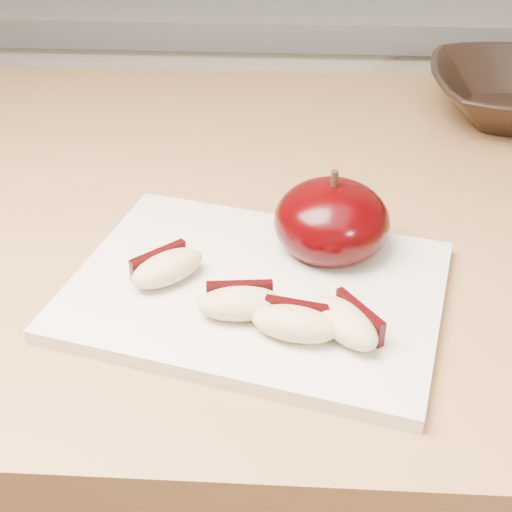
{
  "coord_description": "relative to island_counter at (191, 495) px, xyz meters",
  "views": [
    {
      "loc": [
        0.12,
        -0.07,
        1.23
      ],
      "look_at": [
        0.09,
        0.35,
        0.94
      ],
      "focal_mm": 50.0,
      "sensor_mm": 36.0,
      "label": 1
    }
  ],
  "objects": [
    {
      "name": "apple_wedge_d",
      "position": [
        0.16,
        -0.2,
        0.47
      ],
      "size": [
        0.06,
        0.07,
        0.02
      ],
      "rotation": [
        0.0,
        0.0,
        -0.95
      ],
      "color": "tan",
      "rests_on": "cutting_board"
    },
    {
      "name": "apple_wedge_a",
      "position": [
        0.03,
        -0.15,
        0.47
      ],
      "size": [
        0.06,
        0.06,
        0.02
      ],
      "rotation": [
        0.0,
        0.0,
        0.73
      ],
      "color": "tan",
      "rests_on": "cutting_board"
    },
    {
      "name": "apple_half",
      "position": [
        0.15,
        -0.1,
        0.48
      ],
      "size": [
        0.1,
        0.1,
        0.08
      ],
      "rotation": [
        0.0,
        0.0,
        -0.13
      ],
      "color": "black",
      "rests_on": "cutting_board"
    },
    {
      "name": "apple_wedge_b",
      "position": [
        0.08,
        -0.19,
        0.47
      ],
      "size": [
        0.06,
        0.04,
        0.02
      ],
      "rotation": [
        0.0,
        0.0,
        0.11
      ],
      "color": "tan",
      "rests_on": "cutting_board"
    },
    {
      "name": "cutting_board",
      "position": [
        0.09,
        -0.15,
        0.45
      ],
      "size": [
        0.31,
        0.26,
        0.01
      ],
      "primitive_type": "cube",
      "rotation": [
        0.0,
        0.0,
        -0.25
      ],
      "color": "silver",
      "rests_on": "island_counter"
    },
    {
      "name": "back_cabinet",
      "position": [
        0.0,
        0.7,
        0.02
      ],
      "size": [
        2.4,
        0.62,
        0.94
      ],
      "color": "silver",
      "rests_on": "ground"
    },
    {
      "name": "apple_wedge_c",
      "position": [
        0.12,
        -0.21,
        0.47
      ],
      "size": [
        0.06,
        0.04,
        0.02
      ],
      "rotation": [
        0.0,
        0.0,
        -0.21
      ],
      "color": "tan",
      "rests_on": "cutting_board"
    },
    {
      "name": "island_counter",
      "position": [
        0.0,
        0.0,
        0.0
      ],
      "size": [
        1.64,
        0.64,
        0.9
      ],
      "color": "silver",
      "rests_on": "ground"
    }
  ]
}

